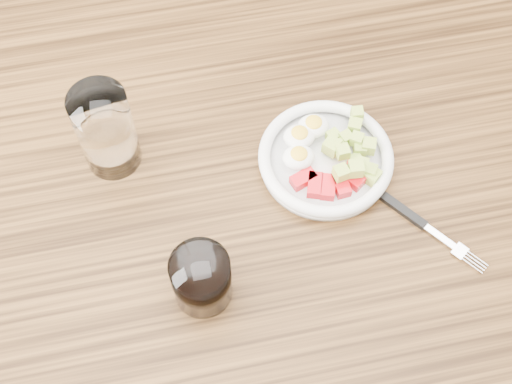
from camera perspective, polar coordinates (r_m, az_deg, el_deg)
ground at (r=1.68m, az=0.42°, el=-13.42°), size 4.00×4.00×0.00m
dining_table at (r=1.05m, az=0.65°, el=-3.79°), size 1.50×0.90×0.77m
bowl at (r=0.98m, az=5.58°, el=2.80°), size 0.19×0.19×0.05m
fork at (r=0.97m, az=12.52°, el=-2.05°), size 0.12×0.15×0.01m
water_glass at (r=0.96m, az=-11.93°, el=4.86°), size 0.08×0.08×0.14m
coffee_glass at (r=0.87m, az=-4.38°, el=-6.96°), size 0.07×0.07×0.08m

